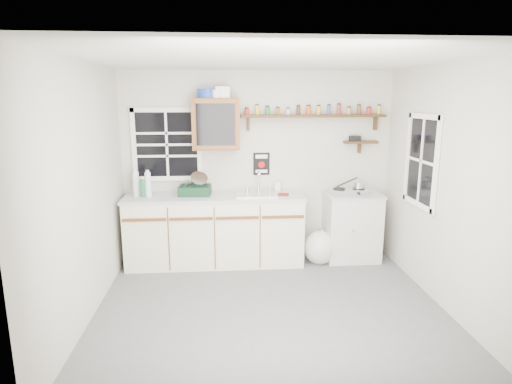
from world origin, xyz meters
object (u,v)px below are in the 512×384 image
main_cabinet (215,229)px  upper_cabinet (216,124)px  dish_rack (196,187)px  right_cabinet (351,226)px  spice_shelf (314,115)px  hotplate (349,191)px

main_cabinet → upper_cabinet: (0.03, 0.14, 1.36)m
dish_rack → main_cabinet: bearing=-8.4°
main_cabinet → right_cabinet: size_ratio=2.54×
spice_shelf → dish_rack: spice_shelf is taller
main_cabinet → spice_shelf: bearing=9.2°
right_cabinet → dish_rack: dish_rack is taller
right_cabinet → hotplate: hotplate is taller
main_cabinet → right_cabinet: bearing=0.8°
dish_rack → right_cabinet: bearing=3.6°
upper_cabinet → hotplate: (1.73, -0.14, -0.88)m
right_cabinet → hotplate: size_ratio=1.64×
dish_rack → upper_cabinet: bearing=22.9°
upper_cabinet → right_cabinet: bearing=-3.8°
right_cabinet → upper_cabinet: upper_cabinet is taller
main_cabinet → right_cabinet: 1.84m
spice_shelf → upper_cabinet: bearing=-176.9°
main_cabinet → dish_rack: dish_rack is taller
main_cabinet → upper_cabinet: size_ratio=3.55×
main_cabinet → spice_shelf: 1.99m
right_cabinet → upper_cabinet: size_ratio=1.40×
main_cabinet → dish_rack: bearing=167.3°
right_cabinet → spice_shelf: bearing=160.1°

